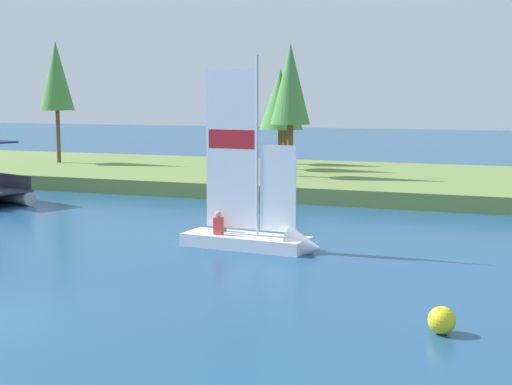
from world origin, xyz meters
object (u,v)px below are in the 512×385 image
object	(u,v)px
shoreline_tree_midright	(290,85)
shoreline_tree_left	(56,76)
sailboat	(266,234)
channel_buoy	(442,320)
shoreline_tree_centre	(280,99)
shoreline_tree_midleft	(286,105)

from	to	relation	value
shoreline_tree_midright	shoreline_tree_left	bearing A→B (deg)	171.33
shoreline_tree_left	sailboat	distance (m)	27.15
shoreline_tree_midright	sailboat	size ratio (longest dim) A/B	1.04
sailboat	channel_buoy	world-z (taller)	sailboat
shoreline_tree_centre	sailboat	xyz separation A→B (m)	(5.89, -18.23, -4.21)
shoreline_tree_centre	sailboat	world-z (taller)	shoreline_tree_centre
shoreline_tree_left	shoreline_tree_midright	world-z (taller)	shoreline_tree_left
shoreline_tree_left	sailboat	size ratio (longest dim) A/B	1.14
shoreline_tree_midleft	channel_buoy	size ratio (longest dim) A/B	8.96
shoreline_tree_midright	sailboat	bearing A→B (deg)	-74.34
shoreline_tree_midleft	channel_buoy	distance (m)	31.35
shoreline_tree_midleft	shoreline_tree_midright	size ratio (longest dim) A/B	0.77
shoreline_tree_centre	channel_buoy	world-z (taller)	shoreline_tree_centre
shoreline_tree_left	shoreline_tree_midright	size ratio (longest dim) A/B	1.10
shoreline_tree_midleft	shoreline_tree_left	bearing A→B (deg)	-162.78
sailboat	channel_buoy	bearing A→B (deg)	-42.16
shoreline_tree_left	sailboat	xyz separation A→B (m)	(20.21, -17.24, -5.59)
shoreline_tree_centre	shoreline_tree_midright	bearing A→B (deg)	-63.07
shoreline_tree_left	shoreline_tree_centre	bearing A→B (deg)	3.96
shoreline_tree_left	shoreline_tree_centre	xyz separation A→B (m)	(14.32, 0.99, -1.39)
shoreline_tree_midleft	shoreline_tree_centre	distance (m)	3.32
shoreline_tree_midright	channel_buoy	size ratio (longest dim) A/B	11.70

